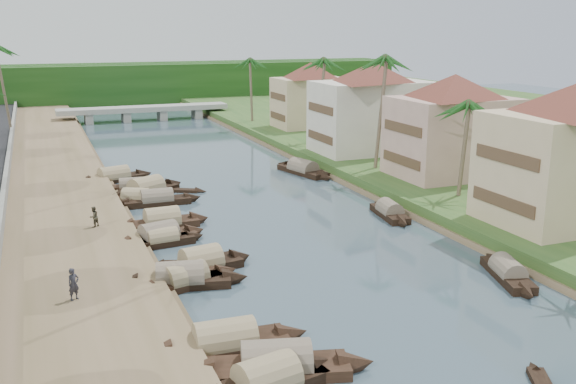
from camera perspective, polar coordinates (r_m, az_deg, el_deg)
name	(u,v)px	position (r m, az deg, el deg)	size (l,w,h in m)	color
ground	(323,259)	(43.42, 3.13, -5.97)	(220.00, 220.00, 0.00)	#394B56
left_bank	(58,203)	(58.79, -19.78, -0.96)	(10.00, 180.00, 0.80)	brown
right_bank	(407,169)	(68.98, 10.56, 2.00)	(16.00, 180.00, 1.20)	#284C1E
retaining_wall	(4,197)	(58.62, -23.95, -0.44)	(0.40, 180.00, 1.10)	gray
treeline	(121,84)	(138.44, -14.64, 9.30)	(120.00, 14.00, 8.00)	#13370F
bridge	(144,110)	(111.07, -12.69, 7.10)	(28.00, 4.00, 2.40)	gray
building_near	(573,151)	(51.03, 24.04, 3.31)	(14.85, 14.85, 10.20)	#CCAF89
building_mid	(453,124)	(63.68, 14.42, 5.84)	(14.11, 14.11, 9.70)	tan
building_far	(372,106)	(74.83, 7.50, 7.57)	(15.59, 15.59, 10.20)	beige
building_distant	(310,94)	(93.16, 2.01, 8.68)	(12.62, 12.62, 9.20)	#CCAF89
sampan_0	(276,366)	(29.66, -1.05, -15.22)	(9.34, 4.20, 2.39)	black
sampan_1	(267,382)	(28.54, -1.88, -16.52)	(7.73, 3.20, 2.24)	black
sampan_2	(225,343)	(31.75, -5.60, -13.18)	(8.68, 2.24, 2.26)	black
sampan_3	(180,280)	(39.37, -9.54, -7.69)	(8.51, 3.48, 2.24)	black
sampan_4	(186,280)	(39.30, -9.05, -7.72)	(7.31, 3.20, 2.06)	black
sampan_5	(201,264)	(41.69, -7.71, -6.34)	(7.46, 2.97, 2.31)	black
sampan_6	(159,237)	(47.31, -11.39, -3.97)	(7.73, 3.59, 2.25)	black
sampan_7	(162,240)	(46.69, -11.10, -4.23)	(6.43, 1.93, 1.75)	black
sampan_8	(162,222)	(50.87, -11.11, -2.65)	(7.78, 2.31, 2.37)	black
sampan_9	(157,200)	(57.48, -11.57, -0.72)	(8.06, 1.86, 2.06)	black
sampan_10	(137,199)	(58.30, -13.31, -0.60)	(6.83, 4.58, 1.96)	black
sampan_11	(146,190)	(61.34, -12.47, 0.20)	(8.61, 5.93, 2.48)	black
sampan_12	(133,187)	(62.91, -13.64, 0.46)	(7.28, 2.42, 1.77)	black
sampan_13	(114,177)	(67.20, -15.20, 1.25)	(8.60, 3.92, 2.30)	black
sampan_14	(508,273)	(42.14, 18.95, -6.82)	(3.63, 7.59, 1.88)	black
sampan_15	(390,212)	(53.32, 9.03, -1.79)	(2.40, 7.19, 1.94)	black
sampan_16	(303,170)	(68.40, 1.34, 1.98)	(4.11, 9.60, 2.30)	black
canoe_1	(188,264)	(42.66, -8.89, -6.36)	(4.85, 2.31, 0.78)	black
canoe_2	(176,191)	(61.83, -9.92, 0.13)	(5.66, 3.65, 0.87)	black
palm_1	(465,106)	(55.36, 15.50, 7.42)	(3.20, 3.20, 9.40)	brown
palm_2	(381,60)	(65.01, 8.23, 11.52)	(3.20, 3.20, 12.65)	brown
palm_3	(319,62)	(80.60, 2.75, 11.51)	(3.20, 3.20, 11.68)	brown
palm_7	(251,61)	(98.87, -3.30, 11.55)	(3.20, 3.20, 10.84)	brown
palm_8	(1,49)	(95.60, -24.14, 11.55)	(3.20, 3.20, 12.87)	brown
tree_6	(408,100)	(77.70, 10.61, 8.07)	(4.74, 4.74, 7.75)	#453827
person_near	(74,284)	(36.73, -18.52, -7.77)	(0.65, 0.43, 1.79)	#2B2A33
person_far	(94,217)	(49.43, -16.88, -2.12)	(0.75, 0.59, 1.55)	#383527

